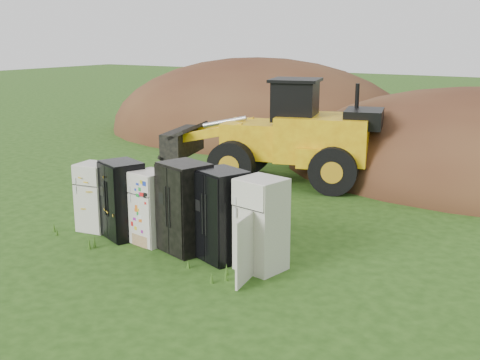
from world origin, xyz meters
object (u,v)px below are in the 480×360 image
object	(u,v)px
fridge_black_side	(123,200)
fridge_sticker	(151,208)
fridge_dark_mid	(185,208)
fridge_open_door	(261,225)
wheel_loader	(269,131)
fridge_leftmost	(95,197)
fridge_black_right	(222,215)

from	to	relation	value
fridge_black_side	fridge_sticker	distance (m)	0.83
fridge_black_side	fridge_dark_mid	size ratio (longest dim) A/B	0.92
fridge_dark_mid	fridge_open_door	distance (m)	1.93
fridge_open_door	wheel_loader	world-z (taller)	wheel_loader
fridge_leftmost	fridge_open_door	bearing A→B (deg)	-9.50
fridge_open_door	fridge_black_right	bearing A→B (deg)	-172.20
fridge_leftmost	wheel_loader	world-z (taller)	wheel_loader
fridge_leftmost	wheel_loader	size ratio (longest dim) A/B	0.24
fridge_black_side	fridge_open_door	world-z (taller)	fridge_open_door
fridge_dark_mid	fridge_black_right	world-z (taller)	fridge_dark_mid
fridge_black_side	fridge_open_door	xyz separation A→B (m)	(3.71, -0.00, 0.04)
fridge_black_right	wheel_loader	world-z (taller)	wheel_loader
fridge_sticker	fridge_black_side	bearing A→B (deg)	-168.76
fridge_sticker	wheel_loader	world-z (taller)	wheel_loader
fridge_dark_mid	fridge_open_door	size ratio (longest dim) A/B	1.04
fridge_sticker	wheel_loader	xyz separation A→B (m)	(-0.67, 6.56, 0.81)
fridge_dark_mid	fridge_black_right	distance (m)	0.94
fridge_leftmost	fridge_sticker	bearing A→B (deg)	-9.52
fridge_leftmost	fridge_black_side	size ratio (longest dim) A/B	0.91
fridge_open_door	wheel_loader	xyz separation A→B (m)	(-3.55, 6.60, 0.70)
fridge_black_side	wheel_loader	size ratio (longest dim) A/B	0.27
fridge_dark_mid	fridge_open_door	world-z (taller)	fridge_dark_mid
fridge_leftmost	fridge_open_door	distance (m)	4.66
wheel_loader	fridge_open_door	bearing A→B (deg)	-77.66
fridge_dark_mid	fridge_sticker	bearing A→B (deg)	-162.74
fridge_black_side	fridge_dark_mid	distance (m)	1.78
fridge_sticker	fridge_dark_mid	world-z (taller)	fridge_dark_mid
fridge_dark_mid	fridge_open_door	xyz separation A→B (m)	(1.93, -0.04, -0.04)
fridge_leftmost	fridge_sticker	size ratio (longest dim) A/B	0.99
fridge_black_side	fridge_black_right	xyz separation A→B (m)	(2.73, 0.05, 0.06)
fridge_black_side	fridge_leftmost	bearing A→B (deg)	-161.25
fridge_black_right	wheel_loader	distance (m)	7.06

